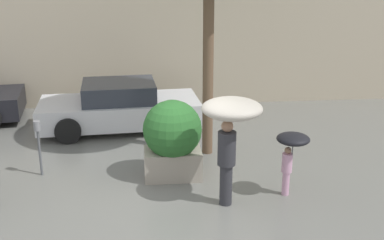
{
  "coord_description": "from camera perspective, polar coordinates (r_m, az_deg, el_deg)",
  "views": [
    {
      "loc": [
        -0.18,
        -7.97,
        4.23
      ],
      "look_at": [
        0.76,
        1.6,
        1.05
      ],
      "focal_mm": 45.0,
      "sensor_mm": 36.0,
      "label": 1
    }
  ],
  "objects": [
    {
      "name": "building_facade",
      "position": [
        14.52,
        -5.03,
        13.38
      ],
      "size": [
        18.0,
        0.3,
        6.0
      ],
      "color": "#B7A88E",
      "rests_on": "ground"
    },
    {
      "name": "parking_meter",
      "position": [
        10.24,
        -17.78,
        -1.86
      ],
      "size": [
        0.14,
        0.14,
        1.18
      ],
      "color": "#595B60",
      "rests_on": "ground"
    },
    {
      "name": "parked_car_near",
      "position": [
        12.78,
        -8.57,
        1.52
      ],
      "size": [
        4.24,
        2.24,
        1.26
      ],
      "rotation": [
        0.0,
        0.0,
        1.64
      ],
      "color": "silver",
      "rests_on": "ground"
    },
    {
      "name": "ground_plane",
      "position": [
        9.03,
        -3.88,
        -9.7
      ],
      "size": [
        40.0,
        40.0,
        0.0
      ],
      "primitive_type": "plane",
      "color": "slate"
    },
    {
      "name": "person_child",
      "position": [
        9.04,
        11.71,
        -3.12
      ],
      "size": [
        0.61,
        0.61,
        1.25
      ],
      "rotation": [
        0.0,
        0.0,
        -0.71
      ],
      "color": "#D199B7",
      "rests_on": "ground"
    },
    {
      "name": "person_adult",
      "position": [
        8.45,
        4.61,
        -0.0
      ],
      "size": [
        1.08,
        1.08,
        1.96
      ],
      "rotation": [
        0.0,
        0.0,
        0.87
      ],
      "color": "#2D2D33",
      "rests_on": "ground"
    },
    {
      "name": "planter_box",
      "position": [
        9.68,
        -2.32,
        -2.05
      ],
      "size": [
        1.19,
        1.19,
        1.63
      ],
      "color": "#9E9384",
      "rests_on": "ground"
    }
  ]
}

